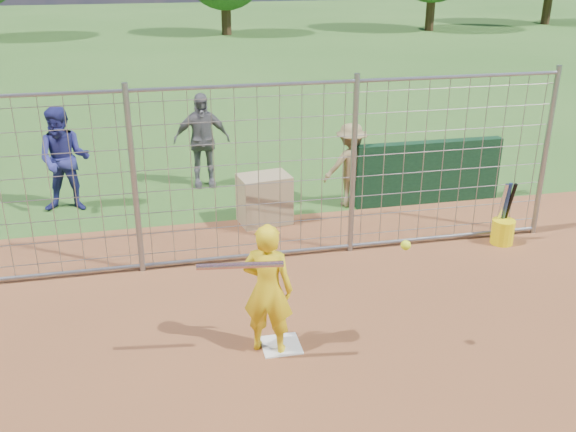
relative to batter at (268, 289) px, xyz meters
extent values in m
plane|color=#2D591E|center=(0.15, 0.23, -0.76)|extent=(100.00, 100.00, 0.00)
cube|color=silver|center=(0.15, 0.03, -0.75)|extent=(0.43, 0.43, 0.02)
cube|color=#11381E|center=(3.55, 3.83, -0.21)|extent=(2.60, 0.20, 1.10)
imported|color=yellow|center=(0.00, 0.00, 0.00)|extent=(0.65, 0.56, 1.52)
imported|color=navy|center=(-2.53, 4.79, 0.13)|extent=(0.94, 0.77, 1.78)
imported|color=slate|center=(-0.19, 5.53, 0.12)|extent=(1.03, 0.43, 1.76)
imported|color=olive|center=(2.18, 3.99, -0.03)|extent=(1.00, 0.66, 1.45)
cube|color=tan|center=(0.61, 3.55, -0.36)|extent=(0.88, 0.67, 0.80)
cylinder|color=silver|center=(-0.33, -0.32, 0.48)|extent=(0.86, 0.18, 0.06)
sphere|color=#DFFA1A|center=(1.34, -0.46, 0.60)|extent=(0.10, 0.10, 0.10)
cylinder|color=yellow|center=(3.96, 1.98, -0.57)|extent=(0.34, 0.34, 0.38)
cylinder|color=silver|center=(3.91, 2.03, -0.21)|extent=(0.06, 0.22, 0.84)
cylinder|color=navy|center=(3.98, 2.03, -0.21)|extent=(0.07, 0.20, 0.85)
cylinder|color=black|center=(4.03, 2.03, -0.21)|extent=(0.08, 0.26, 0.84)
cylinder|color=gray|center=(-1.35, 2.23, 0.54)|extent=(0.08, 0.08, 2.60)
cylinder|color=gray|center=(1.65, 2.23, 0.54)|extent=(0.08, 0.08, 2.60)
cylinder|color=gray|center=(4.65, 2.23, 0.54)|extent=(0.08, 0.08, 2.60)
cylinder|color=gray|center=(0.15, 2.23, 1.74)|extent=(9.00, 0.05, 0.05)
cylinder|color=gray|center=(0.15, 2.23, -0.68)|extent=(9.00, 0.05, 0.05)
cube|color=gray|center=(0.15, 2.23, 0.49)|extent=(9.00, 0.02, 2.50)
cylinder|color=#3F2B19|center=(3.15, 28.23, 0.32)|extent=(0.50, 0.50, 2.16)
cylinder|color=#3F2B19|center=(14.15, 27.73, 0.54)|extent=(0.50, 0.50, 2.59)
cylinder|color=#3F2B19|center=(22.15, 29.23, 0.47)|extent=(0.50, 0.50, 2.45)
camera|label=1|loc=(-1.07, -5.93, 3.37)|focal=40.00mm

